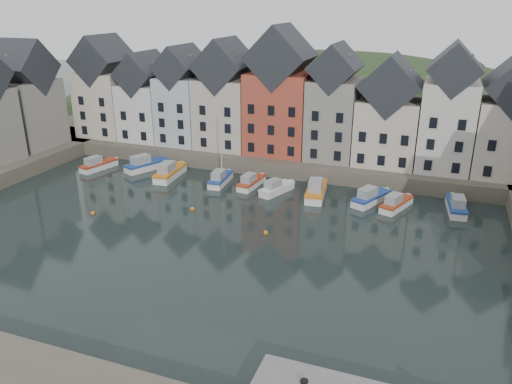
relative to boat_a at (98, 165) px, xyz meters
The scene contains 17 objects.
ground 28.83m from the boat_a, 35.33° to the right, with size 260.00×260.00×0.00m, color black.
far_quay 27.03m from the boat_a, 29.56° to the left, with size 90.00×16.00×2.00m, color #514B3E.
hillside 49.47m from the boat_a, 59.11° to the left, with size 153.60×70.40×64.00m.
far_terrace 30.17m from the boat_a, 22.98° to the left, with size 72.37×8.16×17.78m.
left_terrace 15.28m from the boat_a, 165.78° to the right, with size 7.65×17.00×15.69m.
mooring_buoys 22.57m from the boat_a, 30.14° to the right, with size 20.50×5.50×0.50m.
boat_a is the anchor object (origin of this frame).
boat_b 6.88m from the boat_a, 18.94° to the left, with size 4.53×6.76×2.50m.
boat_c 11.46m from the boat_a, ahead, with size 2.66×6.94×2.61m.
boat_d 18.89m from the boat_a, ahead, with size 2.23×5.83×10.92m.
boat_e 23.12m from the boat_a, ahead, with size 2.26×5.62×2.10m.
boat_f 26.83m from the boat_a, ahead, with size 3.42×5.66×2.08m.
boat_g 31.82m from the boat_a, ahead, with size 3.02×7.09×2.64m.
boat_h 38.40m from the boat_a, ahead, with size 4.19×6.28×2.32m.
boat_i 41.42m from the boat_a, ahead, with size 3.58×5.82×2.14m.
boat_j 48.00m from the boat_a, ahead, with size 2.49×6.13×2.29m.
mooring_bollard 51.98m from the boat_a, 40.48° to the right, with size 0.48×0.48×0.56m.
Camera 1 is at (21.24, -39.04, 22.59)m, focal length 35.00 mm.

